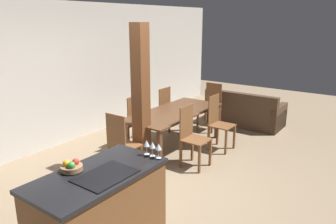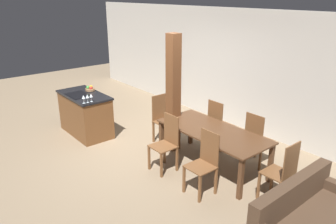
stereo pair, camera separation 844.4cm
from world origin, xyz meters
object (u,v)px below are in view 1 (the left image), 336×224
object	(u,v)px
dining_table	(174,116)
dining_chair_foot_end	(211,106)
dining_chair_far_left	(131,121)
kitchen_island	(100,214)
fruit_bowl	(71,166)
dining_chair_near_left	(192,135)
wine_glass_middle	(152,145)
wine_glass_near	(158,147)
dining_chair_near_right	(218,122)
dining_chair_far_right	(161,110)
wine_glass_far	(147,144)
couch	(244,113)
dining_chair_head_end	(121,144)
timber_post	(141,99)

from	to	relation	value
dining_table	dining_chair_foot_end	world-z (taller)	dining_chair_foot_end
dining_chair_far_left	dining_chair_foot_end	world-z (taller)	same
dining_table	dining_chair_foot_end	xyz separation A→B (m)	(1.42, 0.00, -0.11)
kitchen_island	dining_chair_foot_end	distance (m)	4.40
fruit_bowl	dining_chair_near_left	xyz separation A→B (m)	(2.51, 0.17, -0.45)
fruit_bowl	wine_glass_middle	distance (m)	0.85
fruit_bowl	dining_table	bearing A→B (deg)	15.85
dining_table	wine_glass_near	bearing A→B (deg)	-148.88
wine_glass_near	dining_chair_near_right	bearing A→B (deg)	14.03
kitchen_island	dining_chair_far_left	world-z (taller)	dining_chair_far_left
dining_chair_far_right	fruit_bowl	bearing A→B (deg)	23.84
fruit_bowl	dining_chair_far_right	xyz separation A→B (m)	(3.44, 1.52, -0.45)
dining_chair_near_left	dining_chair_far_left	distance (m)	1.35
fruit_bowl	wine_glass_near	xyz separation A→B (m)	(0.74, -0.51, 0.08)
wine_glass_near	kitchen_island	bearing A→B (deg)	155.01
wine_glass_far	dining_table	size ratio (longest dim) A/B	0.08
wine_glass_far	dining_chair_far_left	distance (m)	2.63
dining_chair_far_left	couch	bearing A→B (deg)	156.08
wine_glass_near	wine_glass_middle	bearing A→B (deg)	90.00
wine_glass_near	wine_glass_far	size ratio (longest dim) A/B	1.00
wine_glass_middle	dining_chair_head_end	bearing A→B (deg)	57.07
wine_glass_middle	timber_post	world-z (taller)	timber_post
wine_glass_far	dining_chair_far_right	xyz separation A→B (m)	(2.71, 1.86, -0.53)
dining_chair_near_left	timber_post	world-z (taller)	timber_post
dining_chair_near_left	dining_table	bearing A→B (deg)	55.39
dining_chair_near_left	dining_chair_head_end	bearing A→B (deg)	144.59
dining_chair_far_right	wine_glass_middle	bearing A→B (deg)	35.72
dining_chair_far_right	couch	distance (m)	2.06
kitchen_island	dining_chair_foot_end	xyz separation A→B (m)	(4.27, 1.07, 0.06)
wine_glass_near	dining_chair_near_right	distance (m)	2.84
dining_table	fruit_bowl	bearing A→B (deg)	-164.15
dining_table	couch	bearing A→B (deg)	-12.68
dining_chair_far_left	dining_chair_foot_end	distance (m)	2.00
kitchen_island	timber_post	distance (m)	2.21
wine_glass_far	dining_chair_far_left	size ratio (longest dim) A/B	0.16
dining_chair_head_end	timber_post	world-z (taller)	timber_post
wine_glass_far	timber_post	xyz separation A→B (m)	(1.23, 1.13, 0.10)
dining_chair_near_right	couch	world-z (taller)	dining_chair_near_right
dining_table	wine_glass_middle	bearing A→B (deg)	-150.44
dining_table	dining_chair_foot_end	size ratio (longest dim) A/B	2.03
dining_table	dining_chair_far_right	bearing A→B (deg)	55.39
wine_glass_near	dining_chair_near_right	world-z (taller)	wine_glass_near
kitchen_island	fruit_bowl	bearing A→B (deg)	119.32
wine_glass_middle	dining_chair_far_right	world-z (taller)	wine_glass_middle
kitchen_island	wine_glass_far	size ratio (longest dim) A/B	8.30
wine_glass_far	dining_table	xyz separation A→B (m)	(2.24, 1.19, -0.42)
kitchen_island	wine_glass_far	bearing A→B (deg)	-11.24
dining_chair_far_right	couch	world-z (taller)	dining_chair_far_right
fruit_bowl	wine_glass_far	size ratio (longest dim) A/B	1.29
dining_chair_near_left	dining_chair_near_right	distance (m)	0.93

